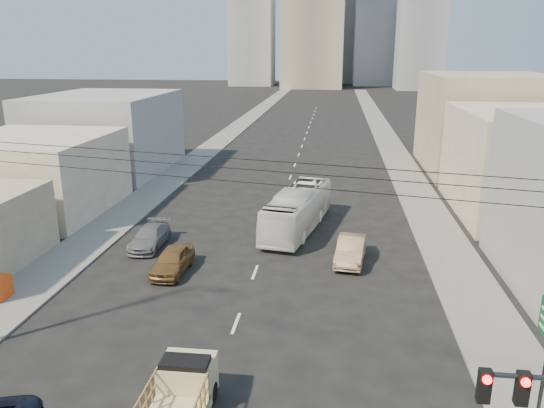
% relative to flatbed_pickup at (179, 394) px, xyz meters
% --- Properties ---
extents(sidewalk_left, '(3.50, 180.00, 0.12)m').
position_rel_flatbed_pickup_xyz_m(sidewalk_left, '(-11.11, 69.00, -1.03)').
color(sidewalk_left, slate).
rests_on(sidewalk_left, ground).
extents(sidewalk_right, '(3.50, 180.00, 0.12)m').
position_rel_flatbed_pickup_xyz_m(sidewalk_right, '(12.39, 69.00, -1.03)').
color(sidewalk_right, slate).
rests_on(sidewalk_right, ground).
extents(lane_dashes, '(0.15, 104.00, 0.01)m').
position_rel_flatbed_pickup_xyz_m(lane_dashes, '(0.64, 52.00, -1.09)').
color(lane_dashes, silver).
rests_on(lane_dashes, ground).
extents(flatbed_pickup, '(1.95, 4.41, 1.90)m').
position_rel_flatbed_pickup_xyz_m(flatbed_pickup, '(0.00, 0.00, 0.00)').
color(flatbed_pickup, '#CCBD88').
rests_on(flatbed_pickup, ground).
extents(city_bus, '(4.55, 10.96, 2.97)m').
position_rel_flatbed_pickup_xyz_m(city_bus, '(2.54, 20.94, 0.39)').
color(city_bus, silver).
rests_on(city_bus, ground).
extents(sedan_brown, '(1.84, 4.31, 1.45)m').
position_rel_flatbed_pickup_xyz_m(sedan_brown, '(-4.07, 12.46, -0.37)').
color(sedan_brown, brown).
rests_on(sedan_brown, ground).
extents(sedan_tan, '(2.12, 4.69, 1.49)m').
position_rel_flatbed_pickup_xyz_m(sedan_tan, '(6.18, 15.32, -0.35)').
color(sedan_tan, '#9F7D5D').
rests_on(sedan_tan, ground).
extents(sedan_grey, '(1.89, 4.58, 1.33)m').
position_rel_flatbed_pickup_xyz_m(sedan_grey, '(-6.78, 16.28, -0.43)').
color(sedan_grey, slate).
rests_on(sedan_grey, ground).
extents(overhead_wires, '(23.01, 5.02, 0.72)m').
position_rel_flatbed_pickup_xyz_m(overhead_wires, '(0.64, 0.50, 7.87)').
color(overhead_wires, black).
rests_on(overhead_wires, ground).
extents(bldg_right_mid, '(11.00, 14.00, 8.00)m').
position_rel_flatbed_pickup_xyz_m(bldg_right_mid, '(20.14, 27.00, 2.91)').
color(bldg_right_mid, '#B2AB8F').
rests_on(bldg_right_mid, ground).
extents(bldg_right_far, '(12.00, 16.00, 10.00)m').
position_rel_flatbed_pickup_xyz_m(bldg_right_far, '(20.64, 43.00, 3.91)').
color(bldg_right_far, tan).
rests_on(bldg_right_far, ground).
extents(bldg_left_mid, '(11.00, 12.00, 6.00)m').
position_rel_flatbed_pickup_xyz_m(bldg_left_mid, '(-18.36, 23.00, 1.91)').
color(bldg_left_mid, '#B2AB8F').
rests_on(bldg_left_mid, ground).
extents(bldg_left_far, '(12.00, 16.00, 8.00)m').
position_rel_flatbed_pickup_xyz_m(bldg_left_far, '(-18.86, 38.00, 2.91)').
color(bldg_left_far, gray).
rests_on(bldg_left_far, ground).
extents(midrise_ne, '(16.00, 16.00, 40.00)m').
position_rel_flatbed_pickup_xyz_m(midrise_ne, '(18.64, 184.00, 18.91)').
color(midrise_ne, '#909498').
rests_on(midrise_ne, ground).
extents(midrise_nw, '(15.00, 15.00, 34.00)m').
position_rel_flatbed_pickup_xyz_m(midrise_nw, '(-25.36, 179.00, 15.91)').
color(midrise_nw, '#909498').
rests_on(midrise_nw, ground).
extents(midrise_back, '(18.00, 18.00, 44.00)m').
position_rel_flatbed_pickup_xyz_m(midrise_back, '(6.64, 199.00, 20.91)').
color(midrise_back, gray).
rests_on(midrise_back, ground).
extents(midrise_east, '(14.00, 14.00, 28.00)m').
position_rel_flatbed_pickup_xyz_m(midrise_east, '(30.64, 164.00, 12.91)').
color(midrise_east, '#909498').
rests_on(midrise_east, ground).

